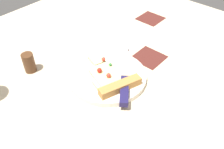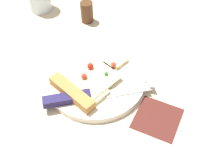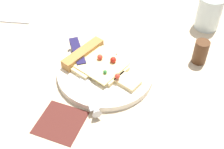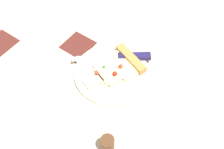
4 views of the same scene
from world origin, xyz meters
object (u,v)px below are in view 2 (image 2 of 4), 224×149
(plate, at_px, (96,80))
(pizza_slice, at_px, (87,82))
(pepper_shaker, at_px, (87,12))
(knife, at_px, (89,95))

(plate, bearing_deg, pizza_slice, -19.51)
(pepper_shaker, bearing_deg, pizza_slice, 28.15)
(pizza_slice, distance_m, knife, 0.04)
(knife, xyz_separation_m, pepper_shaker, (-0.25, -0.14, 0.01))
(pizza_slice, bearing_deg, pepper_shaker, 137.20)
(pizza_slice, height_order, pepper_shaker, pepper_shaker)
(plate, height_order, knife, knife)
(pizza_slice, xyz_separation_m, knife, (0.03, 0.02, -0.00))
(knife, relative_size, pepper_shaker, 3.41)
(pizza_slice, bearing_deg, knife, -38.14)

